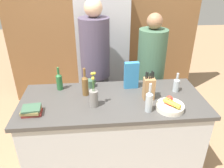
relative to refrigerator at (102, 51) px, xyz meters
The scene contains 16 objects.
ground_plane 1.59m from the refrigerator, 88.16° to the right, with size 14.00×14.00×0.00m, color #A37F5B.
kitchen_island 1.37m from the refrigerator, 88.16° to the right, with size 1.85×0.78×0.89m.
back_wall_wood 0.49m from the refrigerator, 83.59° to the left, with size 3.05×0.12×2.60m.
refrigerator is the anchor object (origin of this frame).
fruit_bowl 1.58m from the refrigerator, 69.58° to the right, with size 0.26×0.26×0.10m.
knife_block 1.34m from the refrigerator, 72.77° to the right, with size 0.11×0.09×0.30m.
flower_vase 1.37m from the refrigerator, 96.25° to the right, with size 0.08×0.08×0.35m.
cereal_box 1.07m from the refrigerator, 75.84° to the right, with size 0.15×0.07×0.30m.
coffee_mug 0.99m from the refrigerator, 100.37° to the right, with size 0.11×0.10×0.08m.
book_stack 1.61m from the refrigerator, 116.11° to the right, with size 0.18×0.15×0.07m.
bottle_oil 1.17m from the refrigerator, 101.45° to the right, with size 0.06×0.06×0.30m.
bottle_vinegar 1.54m from the refrigerator, 77.07° to the right, with size 0.07×0.07×0.28m.
bottle_wine 1.37m from the refrigerator, 58.09° to the right, with size 0.07×0.07×0.21m.
bottle_water 1.13m from the refrigerator, 116.95° to the right, with size 0.06×0.06×0.26m.
person_at_sink 0.61m from the refrigerator, 100.91° to the right, with size 0.36×0.36×1.78m.
person_in_blue 0.85m from the refrigerator, 46.52° to the right, with size 0.35×0.35×1.61m.
Camera 1 is at (-0.18, -1.86, 2.04)m, focal length 35.00 mm.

